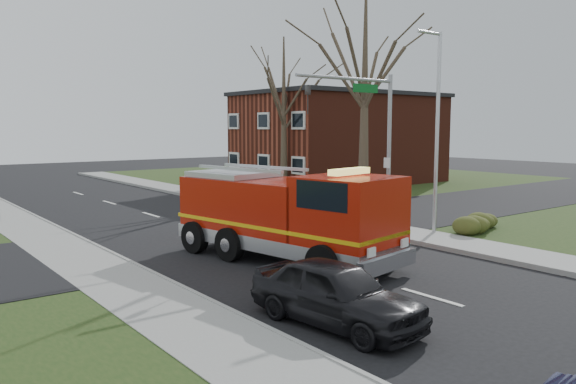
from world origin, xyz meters
TOP-DOWN VIEW (x-y plane):
  - ground at (0.00, 0.00)m, footprint 120.00×120.00m
  - sidewalk_right at (6.20, 0.00)m, footprint 2.40×80.00m
  - sidewalk_left at (-6.20, 0.00)m, footprint 2.40×80.00m
  - cross_street_right at (22.40, 4.00)m, footprint 30.00×8.00m
  - brick_building at (19.00, 18.00)m, footprint 15.40×10.40m
  - health_center_sign at (10.50, 12.50)m, footprint 0.12×2.00m
  - hedge_corner at (9.00, -1.00)m, footprint 2.80×2.00m
  - bare_tree_near at (9.50, 6.00)m, footprint 6.00×6.00m
  - bare_tree_far at (11.00, 15.00)m, footprint 5.25×5.25m
  - traffic_signal_mast at (5.21, 1.50)m, footprint 5.29×0.18m
  - streetlight_pole at (7.14, -0.50)m, footprint 1.48×0.16m
  - fire_engine at (-0.51, -0.31)m, footprint 4.29×8.55m
  - parked_car_maroon at (-3.44, -5.96)m, footprint 2.28×4.61m

SIDE VIEW (x-z plane):
  - ground at x=0.00m, z-range 0.00..0.00m
  - sidewalk_right at x=6.20m, z-range 0.00..0.15m
  - sidewalk_left at x=-6.20m, z-range 0.00..0.15m
  - cross_street_right at x=22.40m, z-range 0.00..0.15m
  - hedge_corner at x=9.00m, z-range 0.13..1.03m
  - parked_car_maroon at x=-3.44m, z-range 0.00..1.51m
  - health_center_sign at x=10.50m, z-range 0.18..1.58m
  - fire_engine at x=-0.51m, z-range -0.16..3.14m
  - brick_building at x=19.00m, z-range 0.03..7.28m
  - streetlight_pole at x=7.14m, z-range 0.35..8.75m
  - traffic_signal_mast at x=5.21m, z-range 1.31..8.11m
  - bare_tree_far at x=11.00m, z-range 1.24..11.74m
  - bare_tree_near at x=9.50m, z-range 1.41..13.41m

